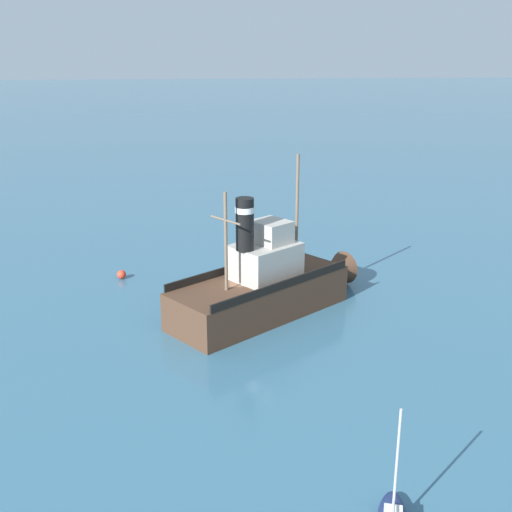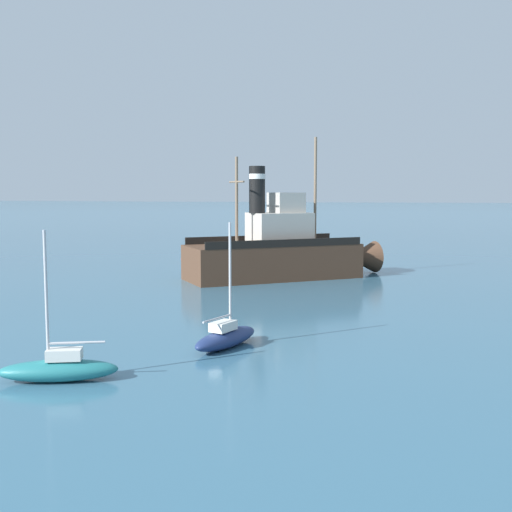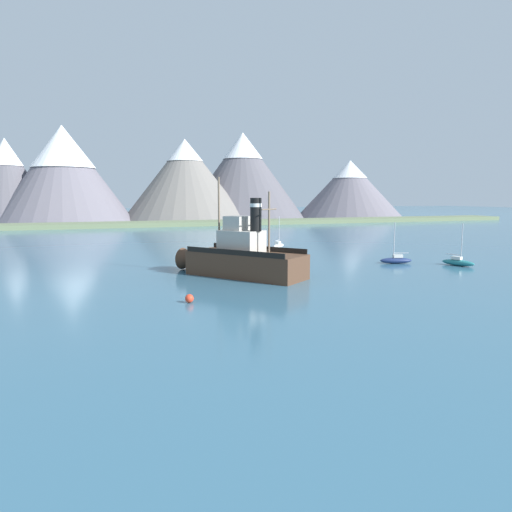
% 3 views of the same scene
% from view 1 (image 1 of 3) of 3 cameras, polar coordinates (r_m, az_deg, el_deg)
% --- Properties ---
extents(ground_plane, '(600.00, 600.00, 0.00)m').
position_cam_1_polar(ground_plane, '(41.09, -0.69, -5.22)').
color(ground_plane, '#38667F').
extents(old_tugboat, '(11.36, 13.53, 9.90)m').
position_cam_1_polar(old_tugboat, '(40.79, 0.93, -2.63)').
color(old_tugboat, '#4C3323').
rests_on(old_tugboat, ground).
extents(mooring_buoy, '(0.65, 0.65, 0.65)m').
position_cam_1_polar(mooring_buoy, '(48.13, -11.86, -1.62)').
color(mooring_buoy, red).
rests_on(mooring_buoy, ground).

